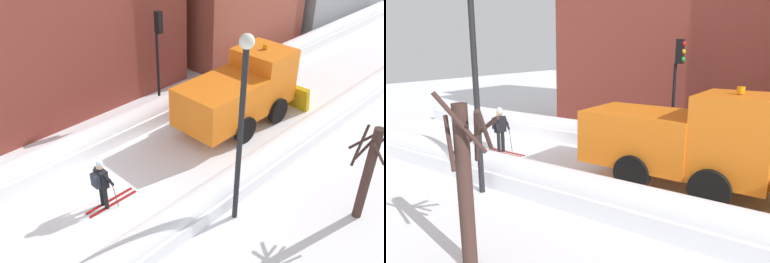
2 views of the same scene
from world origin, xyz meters
The scene contains 8 objects.
ground_plane centered at (0.00, 10.00, 0.00)m, with size 80.00×80.00×0.00m, color white.
snowbank_left centered at (-2.72, 10.00, 0.42)m, with size 1.10×36.00×0.99m.
snowbank_right centered at (2.72, 10.00, 0.39)m, with size 1.10×36.00×0.94m.
plow_truck centered at (-0.07, 7.26, 1.48)m, with size 3.20×5.98×3.12m.
skier centered at (0.31, 0.00, 1.00)m, with size 0.62×1.80×1.81m.
traffic_light_pole centered at (-3.40, 5.71, 3.08)m, with size 0.28×0.42×4.39m.
street_lamp centered at (3.56, 2.58, 3.66)m, with size 0.40×0.40×5.88m.
bare_tree_near centered at (6.21, 5.33, 1.74)m, with size 1.25×1.42×3.45m.
Camera 1 is at (9.54, -5.30, 9.17)m, focal length 39.45 mm.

